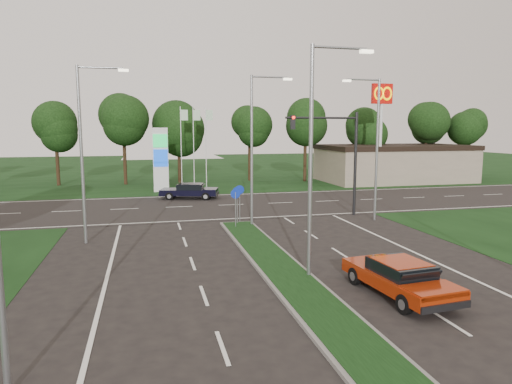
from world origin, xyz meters
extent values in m
plane|color=black|center=(0.00, 0.00, 0.00)|extent=(160.00, 160.00, 0.00)
cube|color=black|center=(0.00, 55.00, 0.00)|extent=(160.00, 50.00, 0.02)
cube|color=black|center=(0.00, 24.00, 0.00)|extent=(160.00, 12.00, 0.02)
cube|color=slate|center=(0.00, 4.00, 0.06)|extent=(2.00, 26.00, 0.12)
cube|color=gray|center=(22.00, 36.00, 2.00)|extent=(16.00, 9.00, 4.00)
cylinder|color=gray|center=(0.80, 6.00, 4.50)|extent=(0.16, 0.16, 9.00)
cylinder|color=gray|center=(1.90, 6.00, 8.90)|extent=(2.20, 0.10, 0.10)
cube|color=#FFF2CC|center=(3.00, 6.00, 8.80)|extent=(0.50, 0.22, 0.12)
cylinder|color=gray|center=(0.80, 16.00, 4.50)|extent=(0.16, 0.16, 9.00)
cylinder|color=gray|center=(1.90, 16.00, 8.90)|extent=(2.20, 0.10, 0.10)
cube|color=#FFF2CC|center=(3.00, 16.00, 8.80)|extent=(0.50, 0.22, 0.12)
cylinder|color=gray|center=(-8.50, 14.00, 4.50)|extent=(0.16, 0.16, 9.00)
cylinder|color=gray|center=(-7.40, 14.00, 8.90)|extent=(2.20, 0.10, 0.10)
cube|color=#FFF2CC|center=(-6.30, 14.00, 8.80)|extent=(0.50, 0.22, 0.12)
cylinder|color=gray|center=(9.00, 16.00, 4.50)|extent=(0.16, 0.16, 9.00)
cylinder|color=gray|center=(7.90, 16.00, 8.90)|extent=(2.20, 0.10, 0.10)
cube|color=#FFF2CC|center=(6.80, 16.00, 8.80)|extent=(0.50, 0.22, 0.12)
cylinder|color=black|center=(8.50, 18.00, 3.50)|extent=(0.20, 0.20, 7.00)
cylinder|color=black|center=(6.00, 18.00, 6.60)|extent=(5.00, 0.14, 0.14)
cube|color=black|center=(4.00, 18.00, 6.30)|extent=(0.28, 0.28, 0.90)
sphere|color=#FF190C|center=(4.00, 17.82, 6.60)|extent=(0.20, 0.20, 0.20)
cylinder|color=gray|center=(-0.30, 15.50, 1.10)|extent=(0.06, 0.06, 2.20)
cylinder|color=#0C26A5|center=(-0.30, 15.50, 2.10)|extent=(0.56, 0.04, 0.56)
cylinder|color=gray|center=(0.00, 16.50, 1.10)|extent=(0.06, 0.06, 2.20)
cylinder|color=#0C26A5|center=(0.00, 16.50, 2.10)|extent=(0.56, 0.04, 0.56)
cylinder|color=gray|center=(0.30, 17.20, 1.10)|extent=(0.06, 0.06, 2.20)
cylinder|color=#0C26A5|center=(0.30, 17.20, 2.10)|extent=(0.56, 0.04, 0.56)
cube|color=silver|center=(-4.00, 33.00, 3.00)|extent=(1.40, 0.30, 6.00)
cube|color=#0CA53F|center=(-4.00, 32.82, 4.80)|extent=(1.30, 0.08, 1.20)
cube|color=#0C3FBF|center=(-4.00, 32.82, 3.20)|extent=(1.30, 0.08, 1.60)
cylinder|color=silver|center=(-2.00, 34.00, 4.00)|extent=(0.08, 0.08, 8.00)
cube|color=#B2D8B2|center=(-1.65, 34.00, 7.20)|extent=(0.70, 0.02, 1.00)
cylinder|color=silver|center=(-0.80, 34.00, 4.00)|extent=(0.08, 0.08, 8.00)
cube|color=#B2D8B2|center=(-0.45, 34.00, 7.20)|extent=(0.70, 0.02, 1.00)
cylinder|color=silver|center=(0.40, 34.00, 4.00)|extent=(0.08, 0.08, 8.00)
cube|color=#B2D8B2|center=(0.75, 34.00, 7.20)|extent=(0.70, 0.02, 1.00)
cylinder|color=silver|center=(18.00, 32.00, 5.00)|extent=(0.30, 0.30, 10.00)
cube|color=#BF0C07|center=(18.00, 32.00, 9.40)|extent=(2.20, 0.35, 2.00)
torus|color=#FFC600|center=(17.55, 31.78, 9.40)|extent=(1.06, 0.16, 1.06)
torus|color=#FFC600|center=(18.45, 31.78, 9.40)|extent=(1.06, 0.16, 1.06)
cylinder|color=black|center=(0.00, 40.00, 2.20)|extent=(0.36, 0.36, 4.40)
sphere|color=black|center=(0.00, 40.00, 6.50)|extent=(6.00, 6.00, 6.00)
sphere|color=black|center=(0.30, 39.80, 7.50)|extent=(4.80, 4.80, 4.80)
cube|color=#A02608|center=(3.24, 3.45, 0.58)|extent=(2.34, 4.81, 0.48)
cube|color=black|center=(3.25, 3.36, 1.04)|extent=(1.81, 2.19, 0.44)
cube|color=#A02608|center=(3.25, 3.36, 1.26)|extent=(1.68, 1.81, 0.04)
cylinder|color=black|center=(2.23, 4.85, 0.33)|extent=(0.27, 0.67, 0.66)
cylinder|color=black|center=(3.97, 5.02, 0.33)|extent=(0.27, 0.67, 0.66)
cylinder|color=black|center=(2.52, 1.89, 0.33)|extent=(0.27, 0.67, 0.66)
cylinder|color=black|center=(4.25, 2.05, 0.33)|extent=(0.27, 0.67, 0.66)
cube|color=black|center=(-1.85, 28.00, 0.59)|extent=(5.07, 3.13, 0.48)
cube|color=black|center=(-1.76, 27.97, 1.05)|extent=(2.44, 2.14, 0.45)
cube|color=black|center=(-1.76, 27.97, 1.28)|extent=(2.05, 1.95, 0.04)
cylinder|color=black|center=(-3.55, 27.55, 0.33)|extent=(0.70, 0.39, 0.67)
cylinder|color=black|center=(-3.07, 29.26, 0.33)|extent=(0.70, 0.39, 0.67)
cylinder|color=black|center=(-0.63, 26.74, 0.33)|extent=(0.70, 0.39, 0.67)
cylinder|color=black|center=(-0.16, 28.45, 0.33)|extent=(0.70, 0.39, 0.67)
camera|label=1|loc=(-5.35, -10.50, 5.86)|focal=32.00mm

